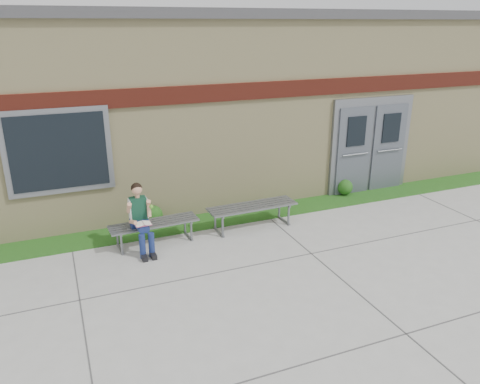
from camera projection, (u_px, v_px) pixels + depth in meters
name	position (u px, v px, depth m)	size (l,w,h in m)	color
ground	(274.00, 278.00, 7.66)	(80.00, 80.00, 0.00)	#9E9E99
grass_strip	(220.00, 219.00, 9.92)	(16.00, 0.80, 0.02)	#284713
school_building	(175.00, 97.00, 12.15)	(16.20, 6.22, 4.20)	beige
bench_left	(154.00, 227.00, 8.74)	(1.68, 0.56, 0.43)	slate
bench_right	(252.00, 210.00, 9.43)	(1.84, 0.56, 0.47)	slate
girl	(141.00, 217.00, 8.36)	(0.46, 0.75, 1.26)	navy
shrub_mid	(153.00, 215.00, 9.58)	(0.40, 0.40, 0.40)	#284713
shrub_east	(345.00, 187.00, 11.23)	(0.37, 0.37, 0.37)	#284713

